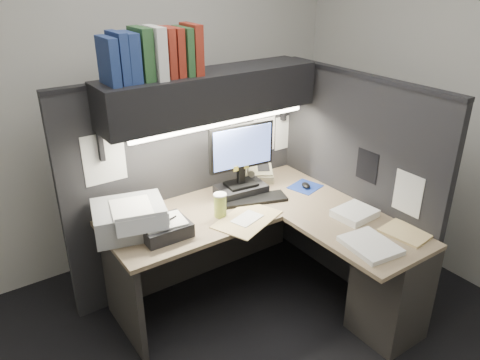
# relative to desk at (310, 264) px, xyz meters

# --- Properties ---
(floor) EXTENTS (3.50, 3.50, 0.00)m
(floor) POSITION_rel_desk_xyz_m (-0.43, 0.00, -0.44)
(floor) COLOR black
(floor) RESTS_ON ground
(wall_back) EXTENTS (3.50, 0.04, 2.70)m
(wall_back) POSITION_rel_desk_xyz_m (-0.43, 1.50, 0.91)
(wall_back) COLOR #B8B7AF
(wall_back) RESTS_ON floor
(wall_right) EXTENTS (0.04, 3.00, 2.70)m
(wall_right) POSITION_rel_desk_xyz_m (1.32, 0.00, 0.91)
(wall_right) COLOR #B8B7AF
(wall_right) RESTS_ON floor
(partition_back) EXTENTS (1.90, 0.06, 1.60)m
(partition_back) POSITION_rel_desk_xyz_m (-0.40, 0.93, 0.36)
(partition_back) COLOR black
(partition_back) RESTS_ON floor
(partition_right) EXTENTS (0.06, 1.50, 1.60)m
(partition_right) POSITION_rel_desk_xyz_m (0.55, 0.18, 0.36)
(partition_right) COLOR black
(partition_right) RESTS_ON floor
(desk) EXTENTS (1.70, 1.53, 0.73)m
(desk) POSITION_rel_desk_xyz_m (0.00, 0.00, 0.00)
(desk) COLOR #93805E
(desk) RESTS_ON floor
(overhead_shelf) EXTENTS (1.55, 0.34, 0.30)m
(overhead_shelf) POSITION_rel_desk_xyz_m (-0.30, 0.75, 1.06)
(overhead_shelf) COLOR black
(overhead_shelf) RESTS_ON partition_back
(task_light_tube) EXTENTS (1.32, 0.04, 0.04)m
(task_light_tube) POSITION_rel_desk_xyz_m (-0.30, 0.61, 0.89)
(task_light_tube) COLOR white
(task_light_tube) RESTS_ON overhead_shelf
(monitor) EXTENTS (0.50, 0.26, 0.54)m
(monitor) POSITION_rel_desk_xyz_m (-0.11, 0.67, 0.50)
(monitor) COLOR black
(monitor) RESTS_ON desk
(keyboard) EXTENTS (0.49, 0.30, 0.02)m
(keyboard) POSITION_rel_desk_xyz_m (-0.10, 0.52, 0.30)
(keyboard) COLOR black
(keyboard) RESTS_ON desk
(mousepad) EXTENTS (0.27, 0.25, 0.00)m
(mousepad) POSITION_rel_desk_xyz_m (0.36, 0.48, 0.29)
(mousepad) COLOR navy
(mousepad) RESTS_ON desk
(mouse) EXTENTS (0.09, 0.11, 0.04)m
(mouse) POSITION_rel_desk_xyz_m (0.36, 0.47, 0.31)
(mouse) COLOR black
(mouse) RESTS_ON mousepad
(telephone) EXTENTS (0.32, 0.32, 0.09)m
(telephone) POSITION_rel_desk_xyz_m (0.16, 0.82, 0.33)
(telephone) COLOR beige
(telephone) RESTS_ON desk
(coffee_cup) EXTENTS (0.10, 0.10, 0.16)m
(coffee_cup) POSITION_rel_desk_xyz_m (-0.42, 0.47, 0.37)
(coffee_cup) COLOR #C9CD52
(coffee_cup) RESTS_ON desk
(printer) EXTENTS (0.53, 0.48, 0.18)m
(printer) POSITION_rel_desk_xyz_m (-1.00, 0.64, 0.38)
(printer) COLOR #999B9E
(printer) RESTS_ON desk
(notebook_stack) EXTENTS (0.30, 0.26, 0.09)m
(notebook_stack) POSITION_rel_desk_xyz_m (-0.84, 0.46, 0.33)
(notebook_stack) COLOR black
(notebook_stack) RESTS_ON desk
(open_folder) EXTENTS (0.53, 0.44, 0.01)m
(open_folder) POSITION_rel_desk_xyz_m (-0.30, 0.32, 0.29)
(open_folder) COLOR tan
(open_folder) RESTS_ON desk
(paper_stack_a) EXTENTS (0.28, 0.24, 0.05)m
(paper_stack_a) POSITION_rel_desk_xyz_m (0.33, -0.06, 0.31)
(paper_stack_a) COLOR white
(paper_stack_a) RESTS_ON desk
(paper_stack_b) EXTENTS (0.29, 0.35, 0.03)m
(paper_stack_b) POSITION_rel_desk_xyz_m (0.11, -0.38, 0.30)
(paper_stack_b) COLOR white
(paper_stack_b) RESTS_ON desk
(manila_stack) EXTENTS (0.25, 0.31, 0.02)m
(manila_stack) POSITION_rel_desk_xyz_m (0.42, -0.40, 0.30)
(manila_stack) COLOR tan
(manila_stack) RESTS_ON desk
(binder_row) EXTENTS (0.60, 0.25, 0.31)m
(binder_row) POSITION_rel_desk_xyz_m (-0.70, 0.76, 1.35)
(binder_row) COLOR navy
(binder_row) RESTS_ON overhead_shelf
(pinned_papers) EXTENTS (1.76, 1.31, 0.51)m
(pinned_papers) POSITION_rel_desk_xyz_m (-0.00, 0.56, 0.61)
(pinned_papers) COLOR white
(pinned_papers) RESTS_ON partition_back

